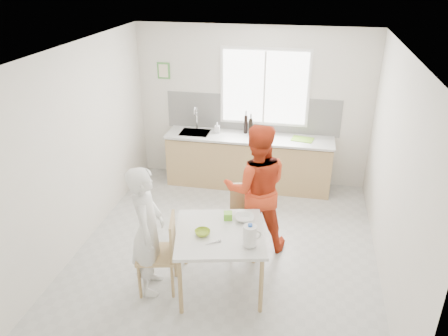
{
  "coord_description": "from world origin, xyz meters",
  "views": [
    {
      "loc": [
        0.94,
        -4.89,
        3.61
      ],
      "look_at": [
        -0.08,
        0.2,
        1.13
      ],
      "focal_mm": 35.0,
      "sensor_mm": 36.0,
      "label": 1
    }
  ],
  "objects_px": {
    "dining_table": "(220,238)",
    "chair_far": "(245,215)",
    "milk_jug": "(250,235)",
    "wine_bottle_a": "(246,124)",
    "bowl_green": "(203,233)",
    "person_red": "(256,189)",
    "wine_bottle_b": "(251,127)",
    "bowl_white": "(245,218)",
    "person_white": "(148,231)",
    "chair_left": "(163,251)"
  },
  "relations": [
    {
      "from": "bowl_white",
      "to": "wine_bottle_b",
      "type": "distance_m",
      "value": 2.5
    },
    {
      "from": "dining_table",
      "to": "person_white",
      "type": "distance_m",
      "value": 0.84
    },
    {
      "from": "wine_bottle_a",
      "to": "milk_jug",
      "type": "bearing_deg",
      "value": -80.3
    },
    {
      "from": "bowl_green",
      "to": "bowl_white",
      "type": "distance_m",
      "value": 0.58
    },
    {
      "from": "person_red",
      "to": "bowl_green",
      "type": "distance_m",
      "value": 1.13
    },
    {
      "from": "chair_left",
      "to": "bowl_white",
      "type": "distance_m",
      "value": 1.05
    },
    {
      "from": "chair_far",
      "to": "person_white",
      "type": "bearing_deg",
      "value": -145.22
    },
    {
      "from": "dining_table",
      "to": "milk_jug",
      "type": "relative_size",
      "value": 4.59
    },
    {
      "from": "person_white",
      "to": "bowl_green",
      "type": "distance_m",
      "value": 0.63
    },
    {
      "from": "dining_table",
      "to": "chair_left",
      "type": "distance_m",
      "value": 0.7
    },
    {
      "from": "dining_table",
      "to": "bowl_green",
      "type": "xyz_separation_m",
      "value": [
        -0.18,
        -0.09,
        0.11
      ]
    },
    {
      "from": "chair_left",
      "to": "chair_far",
      "type": "distance_m",
      "value": 1.31
    },
    {
      "from": "milk_jug",
      "to": "wine_bottle_a",
      "type": "height_order",
      "value": "wine_bottle_a"
    },
    {
      "from": "person_white",
      "to": "wine_bottle_a",
      "type": "bearing_deg",
      "value": -24.9
    },
    {
      "from": "person_red",
      "to": "wine_bottle_b",
      "type": "height_order",
      "value": "person_red"
    },
    {
      "from": "dining_table",
      "to": "chair_far",
      "type": "height_order",
      "value": "chair_far"
    },
    {
      "from": "chair_far",
      "to": "bowl_green",
      "type": "height_order",
      "value": "chair_far"
    },
    {
      "from": "person_white",
      "to": "chair_left",
      "type": "bearing_deg",
      "value": -90.0
    },
    {
      "from": "person_red",
      "to": "milk_jug",
      "type": "distance_m",
      "value": 1.13
    },
    {
      "from": "bowl_white",
      "to": "wine_bottle_a",
      "type": "distance_m",
      "value": 2.59
    },
    {
      "from": "bowl_white",
      "to": "wine_bottle_b",
      "type": "relative_size",
      "value": 0.78
    },
    {
      "from": "person_red",
      "to": "wine_bottle_b",
      "type": "bearing_deg",
      "value": -92.05
    },
    {
      "from": "milk_jug",
      "to": "chair_left",
      "type": "bearing_deg",
      "value": 164.32
    },
    {
      "from": "chair_far",
      "to": "bowl_white",
      "type": "height_order",
      "value": "chair_far"
    },
    {
      "from": "person_white",
      "to": "bowl_green",
      "type": "height_order",
      "value": "person_white"
    },
    {
      "from": "person_white",
      "to": "bowl_white",
      "type": "relative_size",
      "value": 6.9
    },
    {
      "from": "chair_far",
      "to": "person_white",
      "type": "distance_m",
      "value": 1.47
    },
    {
      "from": "bowl_green",
      "to": "bowl_white",
      "type": "bearing_deg",
      "value": 43.53
    },
    {
      "from": "bowl_green",
      "to": "wine_bottle_a",
      "type": "bearing_deg",
      "value": 89.26
    },
    {
      "from": "wine_bottle_a",
      "to": "chair_left",
      "type": "bearing_deg",
      "value": -99.71
    },
    {
      "from": "wine_bottle_a",
      "to": "bowl_green",
      "type": "bearing_deg",
      "value": -90.74
    },
    {
      "from": "dining_table",
      "to": "wine_bottle_b",
      "type": "relative_size",
      "value": 4.03
    },
    {
      "from": "bowl_white",
      "to": "milk_jug",
      "type": "relative_size",
      "value": 0.89
    },
    {
      "from": "person_white",
      "to": "wine_bottle_a",
      "type": "relative_size",
      "value": 5.04
    },
    {
      "from": "dining_table",
      "to": "wine_bottle_b",
      "type": "xyz_separation_m",
      "value": [
        -0.05,
        2.78,
        0.37
      ]
    },
    {
      "from": "bowl_white",
      "to": "milk_jug",
      "type": "bearing_deg",
      "value": -74.85
    },
    {
      "from": "chair_far",
      "to": "dining_table",
      "type": "bearing_deg",
      "value": -113.12
    },
    {
      "from": "wine_bottle_b",
      "to": "chair_far",
      "type": "bearing_deg",
      "value": -83.63
    },
    {
      "from": "chair_far",
      "to": "bowl_green",
      "type": "xyz_separation_m",
      "value": [
        -0.35,
        -0.97,
        0.3
      ]
    },
    {
      "from": "dining_table",
      "to": "wine_bottle_b",
      "type": "height_order",
      "value": "wine_bottle_b"
    },
    {
      "from": "chair_left",
      "to": "chair_far",
      "type": "xyz_separation_m",
      "value": [
        0.82,
        1.02,
        -0.02
      ]
    },
    {
      "from": "chair_left",
      "to": "wine_bottle_a",
      "type": "height_order",
      "value": "wine_bottle_a"
    },
    {
      "from": "person_red",
      "to": "wine_bottle_a",
      "type": "distance_m",
      "value": 1.99
    },
    {
      "from": "dining_table",
      "to": "person_red",
      "type": "xyz_separation_m",
      "value": [
        0.3,
        0.93,
        0.2
      ]
    },
    {
      "from": "person_white",
      "to": "wine_bottle_a",
      "type": "height_order",
      "value": "person_white"
    },
    {
      "from": "chair_far",
      "to": "wine_bottle_a",
      "type": "xyz_separation_m",
      "value": [
        -0.31,
        1.98,
        0.57
      ]
    },
    {
      "from": "bowl_green",
      "to": "bowl_white",
      "type": "relative_size",
      "value": 0.77
    },
    {
      "from": "person_white",
      "to": "bowl_green",
      "type": "xyz_separation_m",
      "value": [
        0.63,
        0.09,
        0.0
      ]
    },
    {
      "from": "person_red",
      "to": "wine_bottle_b",
      "type": "distance_m",
      "value": 1.89
    },
    {
      "from": "wine_bottle_a",
      "to": "chair_far",
      "type": "bearing_deg",
      "value": -81.13
    }
  ]
}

